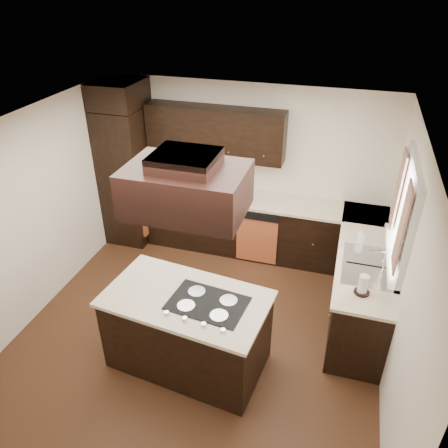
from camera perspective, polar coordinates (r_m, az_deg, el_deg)
The scene contains 30 objects.
floor at distance 5.57m, azimuth -2.83°, elevation -13.24°, with size 4.20×4.20×0.02m, color brown.
ceiling at distance 4.23m, azimuth -3.72°, elevation 12.12°, with size 4.20×4.20×0.02m, color silver.
wall_back at distance 6.57m, azimuth 2.97°, elevation 7.37°, with size 4.20×0.02×2.50m, color white.
wall_front at distance 3.39m, azimuth -16.06°, elevation -21.29°, with size 4.20×0.02×2.50m, color white.
wall_left at distance 5.77m, azimuth -23.40°, elevation 1.16°, with size 0.02×4.20×2.50m, color white.
wall_right at distance 4.63m, azimuth 22.41°, elevation -6.27°, with size 0.02×4.20×2.50m, color white.
oven_column at distance 6.91m, azimuth -12.43°, elevation 6.16°, with size 0.65×0.75×2.12m, color black.
wall_oven_face at distance 6.73m, azimuth -9.84°, elevation 6.33°, with size 0.05×0.62×0.78m, color #CC643A.
base_cabinets_back at distance 6.66m, azimuth 2.43°, elevation -0.09°, with size 2.93×0.60×0.88m, color black.
base_cabinets_right at distance 5.79m, azimuth 17.37°, elevation -7.07°, with size 0.60×2.40×0.88m, color black.
countertop_back at distance 6.43m, azimuth 2.48°, elevation 3.36°, with size 2.93×0.63×0.04m, color beige.
countertop_right at distance 5.53m, azimuth 17.94°, elevation -3.27°, with size 0.63×2.40×0.04m, color beige.
upper_cabinets at distance 6.31m, azimuth -1.17°, elevation 11.87°, with size 2.00×0.34×0.72m, color black.
dishwasher_front at distance 6.39m, azimuth 4.30°, elevation -2.12°, with size 0.60×0.05×0.72m, color #CC643A.
window_frame at distance 4.88m, azimuth 22.56°, elevation 1.35°, with size 0.06×1.32×1.12m, color silver.
window_pane at distance 4.89m, azimuth 22.88°, elevation 1.30°, with size 0.00×1.20×1.00m, color white.
curtain_left at distance 4.48m, azimuth 22.21°, elevation -0.51°, with size 0.02×0.34×0.90m, color beige.
curtain_right at distance 5.23m, azimuth 21.79°, elevation 4.09°, with size 0.02×0.34×0.90m, color beige.
sink_rim at distance 5.22m, azimuth 18.07°, elevation -5.15°, with size 0.52×0.84×0.01m, color silver.
island at distance 4.88m, azimuth -4.76°, elevation -13.81°, with size 1.63×0.89×0.88m, color black.
island_top at distance 4.57m, azimuth -5.01°, elevation -9.70°, with size 1.69×0.95×0.04m, color beige.
cooktop at distance 4.47m, azimuth -2.17°, elevation -10.29°, with size 0.77×0.51×0.01m, color black.
range_hood at distance 3.85m, azimuth -4.93°, elevation 4.50°, with size 1.05×0.72×0.42m, color black.
hood_duct at distance 3.74m, azimuth -5.12°, elevation 8.27°, with size 0.55×0.50×0.13m, color black.
blender_base at distance 6.60m, azimuth -5.81°, elevation 4.70°, with size 0.15×0.15×0.10m, color silver.
blender_pitcher at distance 6.53m, azimuth -5.89°, elevation 6.12°, with size 0.13×0.13×0.26m, color silver.
spice_rack at distance 6.51m, azimuth -2.44°, elevation 5.42°, with size 0.36×0.09×0.30m, color black.
mixing_bowl at distance 6.73m, azimuth -7.07°, elevation 5.00°, with size 0.27×0.27×0.07m, color silver.
soap_bottle at distance 5.56m, azimuth 17.32°, elevation -1.46°, with size 0.09×0.09×0.20m, color silver.
paper_towel at distance 4.74m, azimuth 17.71°, elevation -7.57°, with size 0.10×0.10×0.22m, color silver.
Camera 1 is at (1.40, -3.75, 3.86)m, focal length 35.00 mm.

